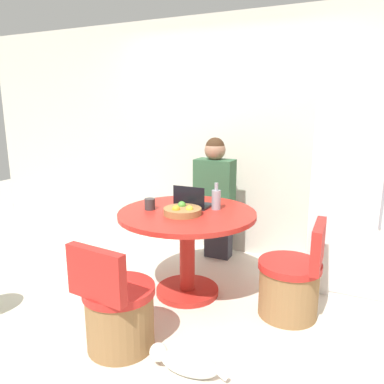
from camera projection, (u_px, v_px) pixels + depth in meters
ground_plane at (165, 307)px, 3.14m from camera, size 12.00×12.00×0.00m
wall_back at (228, 138)px, 4.16m from camera, size 7.00×0.06×2.60m
refrigerator at (355, 196)px, 3.37m from camera, size 0.70×0.68×1.70m
dining_table at (187, 234)px, 3.25m from camera, size 1.18×1.18×0.76m
chair_near_camera at (118, 312)px, 2.56m from camera, size 0.49×0.50×0.79m
chair_right_side at (291, 284)px, 2.96m from camera, size 0.49×0.49×0.79m
person_seated at (216, 194)px, 3.95m from camera, size 0.40×0.37×1.34m
laptop at (192, 203)px, 3.33m from camera, size 0.30×0.23×0.20m
fruit_bowl at (182, 211)px, 3.11m from camera, size 0.32×0.32×0.09m
coffee_cup at (150, 204)px, 3.25m from camera, size 0.09×0.09×0.10m
bottle at (216, 199)px, 3.25m from camera, size 0.08×0.08×0.24m
cat at (185, 362)px, 2.34m from camera, size 0.53×0.18×0.16m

